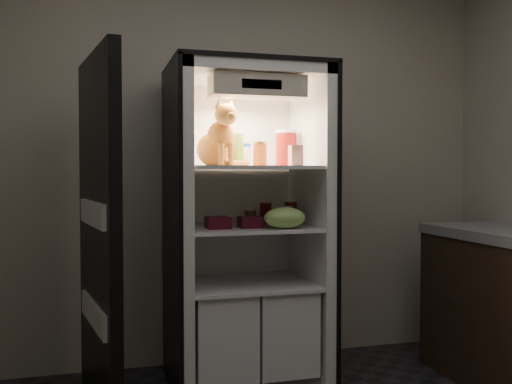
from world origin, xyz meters
TOP-DOWN VIEW (x-y plane):
  - room_shell at (0.00, 0.00)m, footprint 3.60×3.60m
  - refrigerator at (0.00, 1.38)m, footprint 0.90×0.72m
  - fridge_door at (-0.84, 1.09)m, footprint 0.20×0.87m
  - tabby_cat at (-0.18, 1.31)m, footprint 0.34×0.37m
  - parmesan_shaker at (-0.05, 1.36)m, footprint 0.07×0.07m
  - mayo_tub at (0.01, 1.47)m, footprint 0.10×0.10m
  - salsa_jar at (0.07, 1.31)m, footprint 0.08×0.08m
  - pepper_jar at (0.28, 1.43)m, footprint 0.13×0.13m
  - cream_carton at (0.23, 1.14)m, footprint 0.07×0.07m
  - soda_can_a at (0.13, 1.40)m, footprint 0.07×0.07m
  - soda_can_b at (0.29, 1.38)m, footprint 0.07×0.07m
  - soda_can_c at (0.22, 1.23)m, footprint 0.06×0.06m
  - condiment_jar at (0.03, 1.37)m, footprint 0.07×0.07m
  - grape_bag at (0.16, 1.12)m, footprint 0.24×0.17m
  - berry_box_left at (-0.20, 1.22)m, footprint 0.13×0.13m
  - berry_box_right at (-0.01, 1.21)m, footprint 0.13×0.13m

SIDE VIEW (x-z plane):
  - refrigerator at x=0.00m, z-range -0.15..1.73m
  - fridge_door at x=-0.84m, z-range -0.01..1.84m
  - berry_box_right at x=-0.01m, z-range 0.94..1.00m
  - berry_box_left at x=-0.20m, z-range 0.94..1.01m
  - condiment_jar at x=0.03m, z-range 0.94..1.04m
  - soda_can_c at x=0.22m, z-range 0.94..1.06m
  - grape_bag at x=0.16m, z-range 0.94..1.06m
  - soda_can_a at x=0.13m, z-range 0.94..1.07m
  - soda_can_b at x=0.29m, z-range 0.94..1.08m
  - cream_carton at x=0.23m, z-range 1.29..1.40m
  - mayo_tub at x=0.01m, z-range 1.29..1.43m
  - salsa_jar at x=0.07m, z-range 1.29..1.43m
  - parmesan_shaker at x=-0.05m, z-range 1.29..1.48m
  - pepper_jar at x=0.28m, z-range 1.29..1.51m
  - tabby_cat at x=-0.18m, z-range 1.24..1.62m
  - room_shell at x=0.00m, z-range -0.18..3.42m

